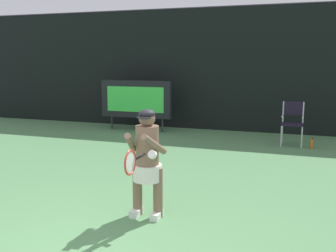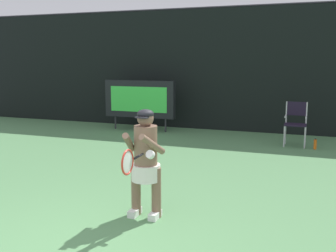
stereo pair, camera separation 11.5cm
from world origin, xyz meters
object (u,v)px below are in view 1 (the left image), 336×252
object	(u,v)px
tennis_player	(147,159)
tennis_racket	(131,162)
scoreboard	(136,99)
water_bottle	(312,144)
umpire_chair	(293,121)

from	to	relation	value
tennis_player	tennis_racket	xyz separation A→B (m)	(0.05, -0.62, 0.12)
scoreboard	water_bottle	distance (m)	5.13
tennis_player	tennis_racket	world-z (taller)	tennis_player
umpire_chair	scoreboard	bearing A→B (deg)	171.65
scoreboard	umpire_chair	world-z (taller)	scoreboard
scoreboard	tennis_racket	xyz separation A→B (m)	(2.86, -6.71, -0.03)
scoreboard	umpire_chair	xyz separation A→B (m)	(4.50, -0.66, -0.33)
tennis_racket	tennis_player	bearing A→B (deg)	85.21
water_bottle	tennis_player	distance (m)	5.64
umpire_chair	tennis_player	xyz separation A→B (m)	(-1.68, -5.43, 0.18)
water_bottle	umpire_chair	bearing A→B (deg)	150.31
umpire_chair	tennis_racket	world-z (taller)	umpire_chair
umpire_chair	tennis_racket	size ratio (longest dim) A/B	1.79
tennis_racket	water_bottle	bearing A→B (deg)	60.80
scoreboard	tennis_player	world-z (taller)	scoreboard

